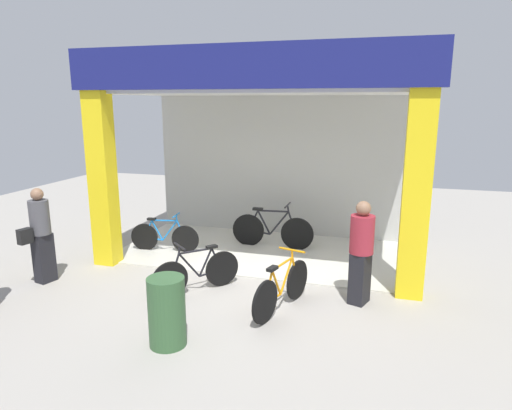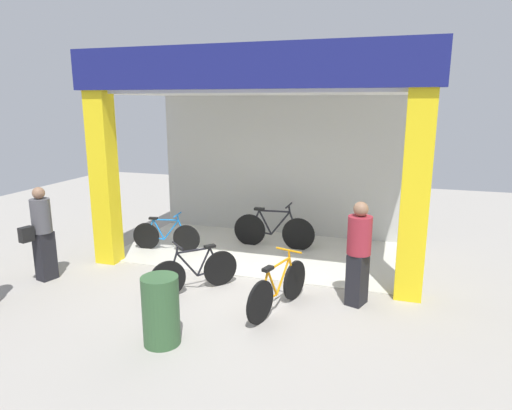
% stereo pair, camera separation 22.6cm
% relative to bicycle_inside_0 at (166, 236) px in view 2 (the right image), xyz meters
% --- Properties ---
extents(ground_plane, '(19.78, 19.78, 0.00)m').
position_rel_bicycle_inside_0_xyz_m(ground_plane, '(2.01, -0.90, -0.32)').
color(ground_plane, '#9E9991').
rests_on(ground_plane, ground).
extents(shop_facade, '(6.09, 3.21, 3.90)m').
position_rel_bicycle_inside_0_xyz_m(shop_facade, '(2.01, 0.66, 1.79)').
color(shop_facade, beige).
rests_on(shop_facade, ground).
extents(bicycle_inside_0, '(1.44, 0.40, 0.80)m').
position_rel_bicycle_inside_0_xyz_m(bicycle_inside_0, '(0.00, 0.00, 0.00)').
color(bicycle_inside_0, black).
rests_on(bicycle_inside_0, ground).
extents(bicycle_inside_1, '(1.75, 0.48, 0.96)m').
position_rel_bicycle_inside_0_xyz_m(bicycle_inside_1, '(2.07, 0.85, 0.07)').
color(bicycle_inside_1, black).
rests_on(bicycle_inside_1, ground).
extents(bicycle_parked_0, '(1.04, 1.17, 0.84)m').
position_rel_bicycle_inside_0_xyz_m(bicycle_parked_0, '(1.45, -1.69, 0.02)').
color(bicycle_parked_0, black).
rests_on(bicycle_parked_0, ground).
extents(bicycle_parked_1, '(0.54, 1.53, 0.87)m').
position_rel_bicycle_inside_0_xyz_m(bicycle_parked_1, '(2.92, -1.97, 0.03)').
color(bicycle_parked_1, black).
rests_on(bicycle_parked_1, ground).
extents(pedestrian_0, '(0.39, 0.60, 1.63)m').
position_rel_bicycle_inside_0_xyz_m(pedestrian_0, '(-1.24, -2.02, 0.52)').
color(pedestrian_0, black).
rests_on(pedestrian_0, ground).
extents(pedestrian_1, '(0.46, 0.46, 1.60)m').
position_rel_bicycle_inside_0_xyz_m(pedestrian_1, '(4.00, -1.38, 0.51)').
color(pedestrian_1, black).
rests_on(pedestrian_1, ground).
extents(trash_bin, '(0.47, 0.47, 0.90)m').
position_rel_bicycle_inside_0_xyz_m(trash_bin, '(1.74, -3.32, 0.13)').
color(trash_bin, '#335933').
rests_on(trash_bin, ground).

